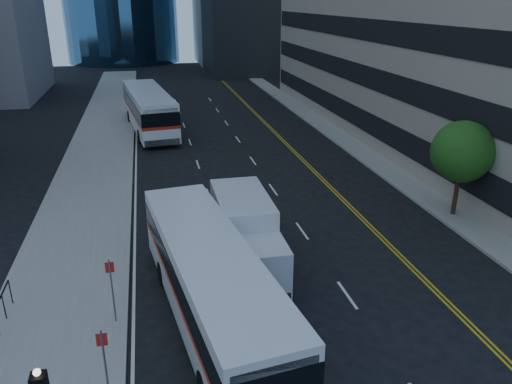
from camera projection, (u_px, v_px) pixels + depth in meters
ground at (355, 327)px, 17.92m from camera, size 160.00×160.00×0.00m
sidewalk_west at (100, 150)px, 38.55m from camera, size 5.00×90.00×0.15m
sidewalk_east at (338, 136)px, 42.44m from camera, size 2.00×90.00×0.15m
street_tree at (462, 152)px, 25.68m from camera, size 3.20×3.20×5.10m
bus_front at (211, 282)px, 17.56m from camera, size 4.24×12.32×3.11m
bus_rear at (149, 109)px, 43.91m from camera, size 4.62×13.87×3.51m
box_truck at (246, 234)px, 21.22m from camera, size 2.28×6.51×3.11m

